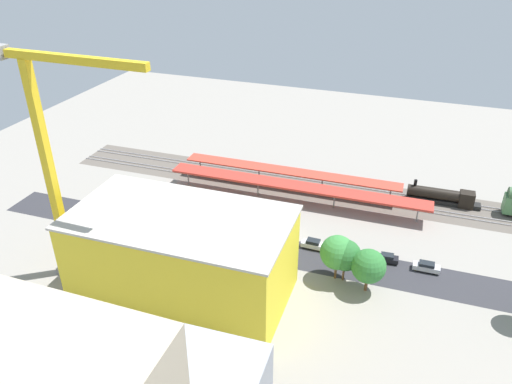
# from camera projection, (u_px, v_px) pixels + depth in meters

# --- Properties ---
(ground_plane) EXTENTS (196.00, 196.00, 0.00)m
(ground_plane) POSITION_uv_depth(u_px,v_px,m) (287.00, 235.00, 100.51)
(ground_plane) COLOR gray
(ground_plane) RESTS_ON ground
(rail_bed) EXTENTS (122.70, 15.17, 0.01)m
(rail_bed) POSITION_uv_depth(u_px,v_px,m) (313.00, 188.00, 118.33)
(rail_bed) COLOR #5B544C
(rail_bed) RESTS_ON ground
(street_asphalt) EXTENTS (122.63, 11.02, 0.01)m
(street_asphalt) POSITION_uv_depth(u_px,v_px,m) (279.00, 251.00, 95.74)
(street_asphalt) COLOR #2D2D33
(street_asphalt) RESTS_ON ground
(track_rails) EXTENTS (122.49, 8.73, 0.12)m
(track_rails) POSITION_uv_depth(u_px,v_px,m) (313.00, 187.00, 118.24)
(track_rails) COLOR #9E9EA8
(track_rails) RESTS_ON ground
(platform_canopy_near) EXTENTS (58.98, 5.34, 4.35)m
(platform_canopy_near) POSITION_uv_depth(u_px,v_px,m) (296.00, 186.00, 110.49)
(platform_canopy_near) COLOR #B73328
(platform_canopy_near) RESTS_ON ground
(platform_canopy_far) EXTENTS (51.73, 4.95, 4.35)m
(platform_canopy_far) POSITION_uv_depth(u_px,v_px,m) (290.00, 171.00, 116.62)
(platform_canopy_far) COLOR #C63D2D
(platform_canopy_far) RESTS_ON ground
(locomotive) EXTENTS (15.93, 2.81, 4.88)m
(locomotive) POSITION_uv_depth(u_px,v_px,m) (444.00, 197.00, 110.99)
(locomotive) COLOR black
(locomotive) RESTS_ON ground
(parked_car_0) EXTENTS (4.81, 1.84, 1.77)m
(parked_car_0) POSITION_uv_depth(u_px,v_px,m) (426.00, 267.00, 90.06)
(parked_car_0) COLOR black
(parked_car_0) RESTS_ON ground
(parked_car_1) EXTENTS (4.24, 2.01, 1.65)m
(parked_car_1) POSITION_uv_depth(u_px,v_px,m) (387.00, 258.00, 92.43)
(parked_car_1) COLOR black
(parked_car_1) RESTS_ON ground
(parked_car_2) EXTENTS (4.22, 1.89, 1.73)m
(parked_car_2) POSITION_uv_depth(u_px,v_px,m) (348.00, 250.00, 94.65)
(parked_car_2) COLOR black
(parked_car_2) RESTS_ON ground
(parked_car_3) EXTENTS (4.58, 1.99, 1.84)m
(parked_car_3) POSITION_uv_depth(u_px,v_px,m) (313.00, 244.00, 96.31)
(parked_car_3) COLOR black
(parked_car_3) RESTS_ON ground
(construction_building) EXTENTS (35.07, 19.18, 14.83)m
(construction_building) POSITION_uv_depth(u_px,v_px,m) (183.00, 257.00, 81.78)
(construction_building) COLOR yellow
(construction_building) RESTS_ON ground
(construction_roof_slab) EXTENTS (35.68, 19.79, 0.40)m
(construction_roof_slab) POSITION_uv_depth(u_px,v_px,m) (179.00, 217.00, 78.10)
(construction_roof_slab) COLOR #B7B2A8
(construction_roof_slab) RESTS_ON construction_building
(tower_crane) EXTENTS (26.47, 3.60, 40.11)m
(tower_crane) POSITION_uv_depth(u_px,v_px,m) (55.00, 154.00, 78.55)
(tower_crane) COLOR gray
(tower_crane) RESTS_ON ground
(box_truck_0) EXTENTS (8.70, 2.55, 3.63)m
(box_truck_0) POSITION_uv_depth(u_px,v_px,m) (183.00, 228.00, 99.74)
(box_truck_0) COLOR black
(box_truck_0) RESTS_ON ground
(box_truck_1) EXTENTS (8.91, 2.91, 3.50)m
(box_truck_1) POSITION_uv_depth(u_px,v_px,m) (246.00, 241.00, 95.82)
(box_truck_1) COLOR black
(box_truck_1) RESTS_ON ground
(box_truck_2) EXTENTS (9.39, 3.09, 3.58)m
(box_truck_2) POSITION_uv_depth(u_px,v_px,m) (195.00, 228.00, 99.77)
(box_truck_2) COLOR black
(box_truck_2) RESTS_ON ground
(street_tree_0) EXTENTS (5.53, 5.53, 8.14)m
(street_tree_0) POSITION_uv_depth(u_px,v_px,m) (345.00, 255.00, 85.55)
(street_tree_0) COLOR brown
(street_tree_0) RESTS_ON ground
(street_tree_1) EXTENTS (6.11, 6.11, 8.62)m
(street_tree_1) POSITION_uv_depth(u_px,v_px,m) (337.00, 252.00, 85.94)
(street_tree_1) COLOR brown
(street_tree_1) RESTS_ON ground
(street_tree_2) EXTENTS (5.92, 5.92, 8.09)m
(street_tree_2) POSITION_uv_depth(u_px,v_px,m) (369.00, 266.00, 83.24)
(street_tree_2) COLOR brown
(street_tree_2) RESTS_ON ground
(street_tree_3) EXTENTS (5.15, 5.15, 7.33)m
(street_tree_3) POSITION_uv_depth(u_px,v_px,m) (163.00, 223.00, 95.65)
(street_tree_3) COLOR brown
(street_tree_3) RESTS_ON ground
(traffic_light) EXTENTS (0.50, 0.36, 6.89)m
(traffic_light) POSITION_uv_depth(u_px,v_px,m) (128.00, 216.00, 98.58)
(traffic_light) COLOR #333333
(traffic_light) RESTS_ON ground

